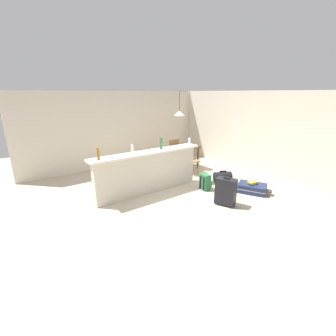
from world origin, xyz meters
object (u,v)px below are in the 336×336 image
(pendant_lamp, at_px, (179,113))
(dining_chair_near_partition, at_px, (190,157))
(suitcase_upright_black, at_px, (226,191))
(book_stack, at_px, (253,183))
(bottle_white, at_px, (132,149))
(bottle_green, at_px, (161,143))
(suitcase_flat_navy, at_px, (252,188))
(backpack_green, at_px, (205,182))
(bottle_amber, at_px, (98,154))
(dining_table, at_px, (180,150))
(duffel_bag_black, at_px, (223,177))
(bottle_clear, at_px, (189,142))
(dining_chair_far_side, at_px, (172,151))

(pendant_lamp, bearing_deg, dining_chair_near_partition, -95.39)
(suitcase_upright_black, distance_m, book_stack, 1.14)
(bottle_white, height_order, bottle_green, bottle_green)
(suitcase_flat_navy, relative_size, backpack_green, 2.12)
(bottle_white, relative_size, dining_chair_near_partition, 0.22)
(bottle_white, distance_m, dining_chair_near_partition, 2.36)
(dining_chair_near_partition, distance_m, pendant_lamp, 1.45)
(bottle_green, bearing_deg, bottle_amber, -177.24)
(backpack_green, bearing_deg, bottle_white, 154.85)
(dining_table, xyz_separation_m, book_stack, (0.25, -2.64, -0.39))
(duffel_bag_black, bearing_deg, suitcase_upright_black, -136.16)
(suitcase_flat_navy, distance_m, book_stack, 0.14)
(bottle_amber, distance_m, pendant_lamp, 3.43)
(dining_chair_near_partition, xyz_separation_m, duffel_bag_black, (0.25, -1.14, -0.36))
(bottle_amber, height_order, bottle_clear, bottle_amber)
(bottle_amber, distance_m, duffel_bag_black, 3.54)
(dining_table, height_order, pendant_lamp, pendant_lamp)
(dining_chair_near_partition, relative_size, suitcase_upright_black, 1.39)
(backpack_green, distance_m, book_stack, 1.19)
(bottle_white, bearing_deg, backpack_green, -25.15)
(suitcase_upright_black, distance_m, backpack_green, 0.96)
(bottle_amber, xyz_separation_m, bottle_white, (0.87, 0.12, -0.03))
(dining_chair_far_side, distance_m, duffel_bag_black, 2.24)
(dining_chair_far_side, bearing_deg, bottle_white, -146.83)
(dining_chair_far_side, bearing_deg, dining_chair_near_partition, -95.99)
(dining_chair_near_partition, bearing_deg, bottle_white, -168.28)
(bottle_green, bearing_deg, bottle_white, 176.80)
(dining_chair_near_partition, distance_m, suitcase_upright_black, 2.32)
(bottle_green, height_order, suitcase_flat_navy, bottle_green)
(bottle_white, xyz_separation_m, duffel_bag_black, (2.47, -0.68, -1.02))
(book_stack, bearing_deg, dining_table, 95.46)
(dining_table, xyz_separation_m, duffel_bag_black, (0.18, -1.71, -0.50))
(bottle_white, xyz_separation_m, bottle_green, (0.79, -0.04, 0.04))
(bottle_green, height_order, suitcase_upright_black, bottle_green)
(bottle_green, xyz_separation_m, suitcase_upright_black, (0.61, -1.66, -0.89))
(bottle_amber, bearing_deg, suitcase_upright_black, -34.79)
(pendant_lamp, height_order, suitcase_upright_black, pendant_lamp)
(suitcase_upright_black, bearing_deg, bottle_amber, 145.21)
(bottle_amber, xyz_separation_m, bottle_green, (1.66, 0.08, 0.02))
(bottle_white, relative_size, backpack_green, 0.49)
(dining_table, distance_m, dining_chair_far_side, 0.52)
(pendant_lamp, relative_size, backpack_green, 1.89)
(duffel_bag_black, bearing_deg, pendant_lamp, 96.06)
(bottle_green, xyz_separation_m, book_stack, (1.75, -1.57, -0.97))
(bottle_amber, height_order, bottle_white, bottle_amber)
(dining_chair_near_partition, relative_size, dining_chair_far_side, 1.00)
(dining_chair_far_side, height_order, pendant_lamp, pendant_lamp)
(dining_chair_near_partition, relative_size, pendant_lamp, 1.17)
(bottle_amber, height_order, dining_chair_far_side, bottle_amber)
(bottle_clear, distance_m, pendant_lamp, 1.55)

